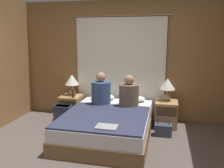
{
  "coord_description": "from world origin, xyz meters",
  "views": [
    {
      "loc": [
        0.96,
        -2.99,
        1.78
      ],
      "look_at": [
        0.0,
        1.19,
        0.9
      ],
      "focal_mm": 38.0,
      "sensor_mm": 36.0,
      "label": 1
    }
  ],
  "objects": [
    {
      "name": "pillow_left",
      "position": [
        -0.32,
        1.7,
        0.51
      ],
      "size": [
        0.51,
        0.3,
        0.12
      ],
      "color": "white",
      "rests_on": "bed"
    },
    {
      "name": "beer_bottle_on_left_stand",
      "position": [
        -0.89,
        1.48,
        0.6
      ],
      "size": [
        0.06,
        0.06,
        0.24
      ],
      "color": "#513819",
      "rests_on": "nightstand_left"
    },
    {
      "name": "backpack_on_floor",
      "position": [
        -1.0,
        1.17,
        0.24
      ],
      "size": [
        0.34,
        0.21,
        0.42
      ],
      "color": "#333D56",
      "rests_on": "ground_plane"
    },
    {
      "name": "bed",
      "position": [
        0.0,
        0.89,
        0.22
      ],
      "size": [
        1.46,
        2.0,
        0.45
      ],
      "color": "brown",
      "rests_on": "ground_plane"
    },
    {
      "name": "ground_plane",
      "position": [
        0.0,
        0.0,
        0.0
      ],
      "size": [
        16.0,
        16.0,
        0.0
      ],
      "primitive_type": "plane",
      "color": "#564C47"
    },
    {
      "name": "person_left_in_bed",
      "position": [
        -0.25,
        1.33,
        0.7
      ],
      "size": [
        0.37,
        0.37,
        0.64
      ],
      "color": "#38517A",
      "rests_on": "bed"
    },
    {
      "name": "nightstand_left",
      "position": [
        -1.0,
        1.61,
        0.25
      ],
      "size": [
        0.43,
        0.47,
        0.51
      ],
      "color": "#A87F51",
      "rests_on": "ground_plane"
    },
    {
      "name": "pillow_right",
      "position": [
        0.32,
        1.7,
        0.51
      ],
      "size": [
        0.51,
        0.3,
        0.12
      ],
      "color": "white",
      "rests_on": "bed"
    },
    {
      "name": "lamp_right",
      "position": [
        1.0,
        1.7,
        0.81
      ],
      "size": [
        0.3,
        0.3,
        0.45
      ],
      "color": "#B2A899",
      "rests_on": "nightstand_right"
    },
    {
      "name": "nightstand_right",
      "position": [
        1.0,
        1.61,
        0.25
      ],
      "size": [
        0.43,
        0.47,
        0.51
      ],
      "color": "#A87F51",
      "rests_on": "ground_plane"
    },
    {
      "name": "person_right_in_bed",
      "position": [
        0.3,
        1.33,
        0.69
      ],
      "size": [
        0.37,
        0.37,
        0.61
      ],
      "color": "brown",
      "rests_on": "bed"
    },
    {
      "name": "lamp_left",
      "position": [
        -1.0,
        1.7,
        0.81
      ],
      "size": [
        0.3,
        0.3,
        0.45
      ],
      "color": "#B2A899",
      "rests_on": "nightstand_left"
    },
    {
      "name": "laptop_on_bed",
      "position": [
        0.16,
        0.13,
        0.48
      ],
      "size": [
        0.31,
        0.22,
        0.02
      ],
      "color": "#9EA0A5",
      "rests_on": "blanket_on_bed"
    },
    {
      "name": "handbag_on_floor",
      "position": [
        0.96,
        1.13,
        0.12
      ],
      "size": [
        0.3,
        0.17,
        0.37
      ],
      "color": "#333D56",
      "rests_on": "ground_plane"
    },
    {
      "name": "blanket_on_bed",
      "position": [
        0.0,
        0.61,
        0.46
      ],
      "size": [
        1.4,
        1.37,
        0.03
      ],
      "color": "#2D334C",
      "rests_on": "bed"
    },
    {
      "name": "curtain_panel",
      "position": [
        0.0,
        1.94,
        1.09
      ],
      "size": [
        2.1,
        0.02,
        2.18
      ],
      "color": "white",
      "rests_on": "ground_plane"
    },
    {
      "name": "wall_back",
      "position": [
        0.0,
        2.0,
        1.25
      ],
      "size": [
        4.41,
        0.06,
        2.5
      ],
      "color": "olive",
      "rests_on": "ground_plane"
    }
  ]
}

